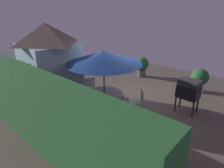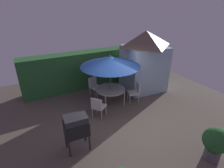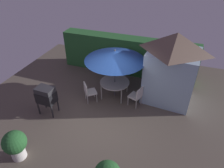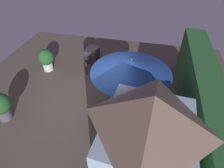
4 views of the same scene
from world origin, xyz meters
name	(u,v)px [view 2 (image 2 of 4)]	position (x,y,z in m)	size (l,w,h in m)	color
ground_plane	(123,118)	(0.00, 0.00, 0.00)	(11.00, 11.00, 0.00)	brown
hedge_backdrop	(90,69)	(0.00, 3.50, 0.95)	(6.86, 0.79, 1.90)	#28602D
garden_shed	(144,61)	(2.28, 1.91, 1.52)	(2.20, 2.00, 2.98)	#9EBCD1
patio_table	(110,90)	(0.07, 1.26, 0.68)	(1.28, 1.28, 0.73)	#B2ADA3
patio_umbrella	(110,61)	(0.07, 1.26, 1.99)	(2.47, 2.47, 2.25)	#4C4C51
bbq_grill	(76,126)	(-2.05, -0.69, 0.85)	(0.72, 0.53, 1.20)	black
chair_near_shed	(98,106)	(-0.84, 0.53, 0.52)	(0.65, 0.65, 0.90)	silver
chair_far_side	(135,91)	(1.15, 0.91, 0.52)	(0.58, 0.58, 0.90)	silver
chair_toward_hedge	(94,85)	(-0.25, 2.36, 0.52)	(0.57, 0.58, 0.90)	silver
potted_plant_by_shed	(216,142)	(1.29, -2.86, 0.61)	(0.73, 0.73, 1.06)	#4C4C51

